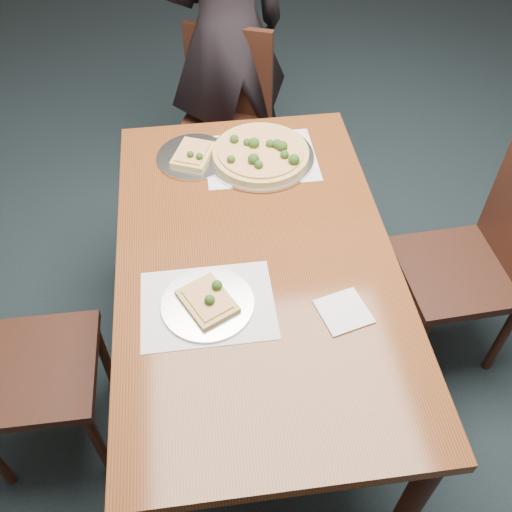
{
  "coord_description": "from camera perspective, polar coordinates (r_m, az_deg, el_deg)",
  "views": [
    {
      "loc": [
        -0.36,
        -1.44,
        2.13
      ],
      "look_at": [
        -0.21,
        -0.23,
        0.75
      ],
      "focal_mm": 40.0,
      "sensor_mm": 36.0,
      "label": 1
    }
  ],
  "objects": [
    {
      "name": "placemat_near",
      "position": [
        1.73,
        -4.85,
        -4.89
      ],
      "size": [
        0.4,
        0.3,
        0.0
      ],
      "primitive_type": "cube",
      "color": "white",
      "rests_on": "dining_table"
    },
    {
      "name": "napkin",
      "position": [
        1.72,
        8.76,
        -5.51
      ],
      "size": [
        0.17,
        0.17,
        0.01
      ],
      "primitive_type": "cube",
      "rotation": [
        0.0,
        0.0,
        0.25
      ],
      "color": "white",
      "rests_on": "dining_table"
    },
    {
      "name": "slice_plate_near",
      "position": [
        1.72,
        -4.85,
        -4.61
      ],
      "size": [
        0.28,
        0.28,
        0.06
      ],
      "color": "silver",
      "rests_on": "dining_table"
    },
    {
      "name": "chair_far",
      "position": [
        2.85,
        -3.18,
        13.87
      ],
      "size": [
        0.54,
        0.54,
        0.91
      ],
      "rotation": [
        0.0,
        0.0,
        -0.36
      ],
      "color": "black",
      "rests_on": "ground"
    },
    {
      "name": "slice_plate_far",
      "position": [
        2.22,
        -6.27,
        9.95
      ],
      "size": [
        0.28,
        0.28,
        0.05
      ],
      "color": "silver",
      "rests_on": "dining_table"
    },
    {
      "name": "ground",
      "position": [
        2.6,
        3.91,
        -6.82
      ],
      "size": [
        8.0,
        8.0,
        0.0
      ],
      "primitive_type": "plane",
      "color": "black",
      "rests_on": "ground"
    },
    {
      "name": "dining_table",
      "position": [
        1.92,
        0.0,
        -1.83
      ],
      "size": [
        0.9,
        1.5,
        0.75
      ],
      "color": "#522610",
      "rests_on": "ground"
    },
    {
      "name": "pizza_pan",
      "position": [
        2.19,
        0.52,
        10.2
      ],
      "size": [
        0.41,
        0.41,
        0.07
      ],
      "color": "silver",
      "rests_on": "dining_table"
    },
    {
      "name": "diner",
      "position": [
        2.81,
        -2.98,
        21.35
      ],
      "size": [
        0.72,
        0.58,
        1.71
      ],
      "primitive_type": "imported",
      "rotation": [
        0.0,
        0.0,
        3.45
      ],
      "color": "black",
      "rests_on": "ground"
    },
    {
      "name": "chair_right",
      "position": [
        2.31,
        21.53,
        -0.21
      ],
      "size": [
        0.44,
        0.44,
        0.91
      ],
      "rotation": [
        0.0,
        0.0,
        -1.52
      ],
      "color": "black",
      "rests_on": "ground"
    },
    {
      "name": "chair_left",
      "position": [
        2.06,
        -24.01,
        -9.67
      ],
      "size": [
        0.42,
        0.42,
        0.91
      ],
      "rotation": [
        0.0,
        0.0,
        1.57
      ],
      "color": "black",
      "rests_on": "ground"
    },
    {
      "name": "placemat_main",
      "position": [
        2.21,
        0.47,
        9.78
      ],
      "size": [
        0.42,
        0.32,
        0.0
      ],
      "primitive_type": "cube",
      "color": "white",
      "rests_on": "dining_table"
    }
  ]
}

